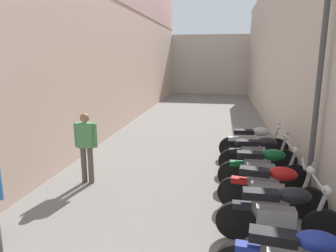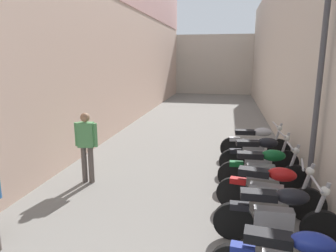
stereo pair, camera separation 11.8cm
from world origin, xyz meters
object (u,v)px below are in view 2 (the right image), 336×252
motorcycle_eighth (256,142)px  motorcycle_sixth (264,168)px  motorcycle_fifth (270,188)px  pedestrian_further_down (86,142)px  street_lamp (315,66)px  motorcycle_seventh (259,154)px  motorcycle_fourth (278,213)px

motorcycle_eighth → motorcycle_sixth: bearing=-90.0°
motorcycle_fifth → motorcycle_sixth: same height
motorcycle_sixth → pedestrian_further_down: (-3.77, -0.25, 0.42)m
motorcycle_fifth → street_lamp: 2.29m
motorcycle_eighth → motorcycle_seventh: bearing=-90.0°
motorcycle_eighth → street_lamp: (0.69, -2.42, 2.08)m
motorcycle_seventh → pedestrian_further_down: size_ratio=1.18×
motorcycle_seventh → motorcycle_eighth: bearing=90.0°
motorcycle_seventh → pedestrian_further_down: bearing=-162.2°
pedestrian_further_down → motorcycle_fourth: bearing=-23.9°
motorcycle_eighth → pedestrian_further_down: bearing=-148.6°
motorcycle_fifth → street_lamp: bearing=43.4°
motorcycle_sixth → street_lamp: 2.22m
motorcycle_sixth → motorcycle_eighth: 2.04m
motorcycle_fifth → motorcycle_eighth: (0.00, 3.07, 0.00)m
motorcycle_sixth → motorcycle_seventh: (-0.00, 0.95, 0.00)m
motorcycle_fourth → pedestrian_further_down: bearing=156.1°
motorcycle_seventh → motorcycle_eighth: same height
motorcycle_fourth → street_lamp: street_lamp is taller
motorcycle_eighth → street_lamp: size_ratio=0.42×
motorcycle_fifth → motorcycle_eighth: size_ratio=0.99×
motorcycle_sixth → motorcycle_eighth: (-0.00, 2.04, 0.00)m
motorcycle_fifth → motorcycle_seventh: (0.00, 1.98, 0.00)m
motorcycle_seventh → pedestrian_further_down: (-3.77, -1.21, 0.42)m
pedestrian_further_down → street_lamp: size_ratio=0.36×
motorcycle_fifth → street_lamp: size_ratio=0.42×
motorcycle_fourth → pedestrian_further_down: pedestrian_further_down is taller
motorcycle_fourth → motorcycle_sixth: bearing=90.0°
motorcycle_fifth → pedestrian_further_down: (-3.77, 0.77, 0.42)m
street_lamp → motorcycle_fifth: bearing=-136.6°
motorcycle_seventh → motorcycle_fourth: bearing=-90.0°
motorcycle_seventh → street_lamp: bearing=-62.3°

